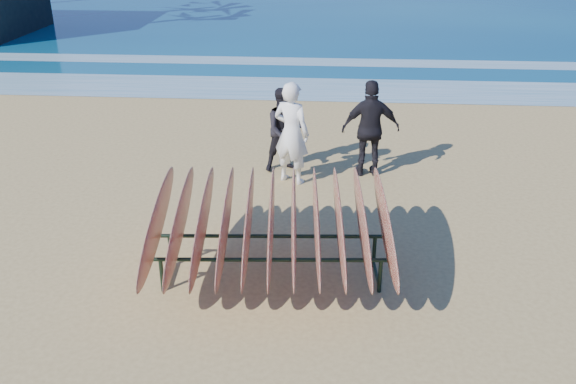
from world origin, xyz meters
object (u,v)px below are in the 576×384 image
at_px(surfboard_rack, 271,224).
at_px(person_white, 291,133).
at_px(person_dark_a, 285,130).
at_px(person_dark_b, 371,129).

bearing_deg(surfboard_rack, person_white, 85.43).
distance_m(surfboard_rack, person_dark_a, 4.00).
relative_size(person_white, person_dark_b, 1.03).
distance_m(surfboard_rack, person_white, 3.43).
bearing_deg(person_dark_a, person_dark_b, -27.69).
bearing_deg(person_white, person_dark_a, -49.04).
height_order(person_dark_a, person_dark_b, person_dark_b).
bearing_deg(person_white, person_dark_b, -138.90).
xyz_separation_m(surfboard_rack, person_white, (0.05, 3.42, 0.10)).
height_order(surfboard_rack, person_white, person_white).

